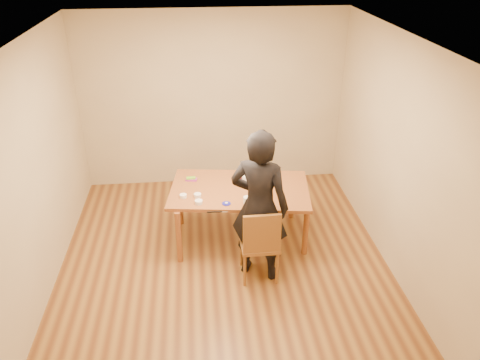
{
  "coord_description": "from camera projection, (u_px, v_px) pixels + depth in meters",
  "views": [
    {
      "loc": [
        -0.27,
        -4.59,
        3.64
      ],
      "look_at": [
        0.24,
        0.51,
        0.9
      ],
      "focal_mm": 35.0,
      "sensor_mm": 36.0,
      "label": 1
    }
  ],
  "objects": [
    {
      "name": "ramekin_green",
      "position": [
        199.0,
        202.0,
        5.58
      ],
      "size": [
        0.09,
        0.09,
        0.04
      ],
      "primitive_type": "cylinder",
      "color": "white",
      "rests_on": "dining_table"
    },
    {
      "name": "candy_box_pink",
      "position": [
        191.0,
        180.0,
        6.11
      ],
      "size": [
        0.15,
        0.09,
        0.02
      ],
      "primitive_type": "cube",
      "rotation": [
        0.0,
        0.0,
        -0.17
      ],
      "color": "#C52E8F",
      "rests_on": "dining_table"
    },
    {
      "name": "ramekin_yellow",
      "position": [
        183.0,
        196.0,
        5.71
      ],
      "size": [
        0.09,
        0.09,
        0.04
      ],
      "primitive_type": "cylinder",
      "color": "white",
      "rests_on": "dining_table"
    },
    {
      "name": "frosting_lid",
      "position": [
        226.0,
        204.0,
        5.59
      ],
      "size": [
        0.1,
        0.1,
        0.01
      ],
      "primitive_type": "cylinder",
      "color": "#161792",
      "rests_on": "dining_table"
    },
    {
      "name": "frosting_dome",
      "position": [
        250.0,
        175.0,
        6.04
      ],
      "size": [
        0.2,
        0.2,
        0.03
      ],
      "primitive_type": "ellipsoid",
      "color": "white",
      "rests_on": "cake"
    },
    {
      "name": "ramekin_multi",
      "position": [
        198.0,
        195.0,
        5.73
      ],
      "size": [
        0.09,
        0.09,
        0.04
      ],
      "primitive_type": "cylinder",
      "color": "white",
      "rests_on": "dining_table"
    },
    {
      "name": "spatula",
      "position": [
        215.0,
        212.0,
        5.42
      ],
      "size": [
        0.18,
        0.02,
        0.01
      ],
      "primitive_type": "cube",
      "rotation": [
        0.0,
        0.0,
        -0.05
      ],
      "color": "black",
      "rests_on": "dining_table"
    },
    {
      "name": "frosting_tub",
      "position": [
        247.0,
        200.0,
        5.58
      ],
      "size": [
        0.1,
        0.1,
        0.09
      ],
      "primitive_type": "cylinder",
      "color": "white",
      "rests_on": "dining_table"
    },
    {
      "name": "frosting_dollop",
      "position": [
        226.0,
        203.0,
        5.58
      ],
      "size": [
        0.04,
        0.04,
        0.02
      ],
      "primitive_type": "ellipsoid",
      "color": "white",
      "rests_on": "frosting_lid"
    },
    {
      "name": "cake_plate",
      "position": [
        250.0,
        181.0,
        6.08
      ],
      "size": [
        0.28,
        0.28,
        0.02
      ],
      "primitive_type": "cylinder",
      "color": "#B70C22",
      "rests_on": "dining_table"
    },
    {
      "name": "candy_box_green",
      "position": [
        191.0,
        178.0,
        6.11
      ],
      "size": [
        0.12,
        0.06,
        0.02
      ],
      "primitive_type": "cube",
      "rotation": [
        0.0,
        0.0,
        0.03
      ],
      "color": "green",
      "rests_on": "candy_box_pink"
    },
    {
      "name": "dining_chair",
      "position": [
        259.0,
        243.0,
        5.4
      ],
      "size": [
        0.44,
        0.44,
        0.04
      ],
      "primitive_type": "cube",
      "rotation": [
        0.0,
        0.0,
        0.01
      ],
      "color": "brown",
      "rests_on": "floor"
    },
    {
      "name": "cake",
      "position": [
        250.0,
        178.0,
        6.06
      ],
      "size": [
        0.2,
        0.2,
        0.06
      ],
      "primitive_type": "cylinder",
      "color": "white",
      "rests_on": "cake_plate"
    },
    {
      "name": "room_shell",
      "position": [
        221.0,
        154.0,
        5.43
      ],
      "size": [
        4.0,
        4.5,
        2.7
      ],
      "color": "brown",
      "rests_on": "ground"
    },
    {
      "name": "person",
      "position": [
        259.0,
        206.0,
        5.22
      ],
      "size": [
        0.79,
        0.68,
        1.84
      ],
      "primitive_type": "imported",
      "rotation": [
        0.0,
        0.0,
        2.72
      ],
      "color": "black",
      "rests_on": "floor"
    },
    {
      "name": "dining_table",
      "position": [
        240.0,
        190.0,
        5.93
      ],
      "size": [
        1.86,
        1.25,
        0.04
      ],
      "primitive_type": "cube",
      "rotation": [
        0.0,
        0.0,
        -0.13
      ],
      "color": "brown",
      "rests_on": "floor"
    }
  ]
}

